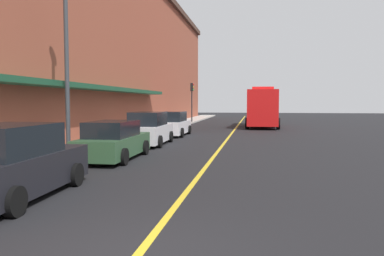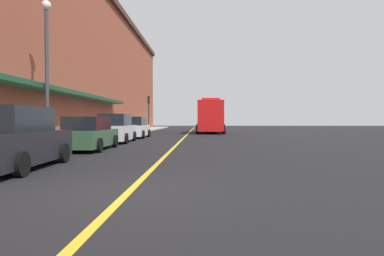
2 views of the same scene
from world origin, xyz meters
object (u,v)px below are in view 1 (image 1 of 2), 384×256
(parked_car_1, at_px, (114,141))
(parked_car_3, at_px, (173,124))
(street_lamp_left, at_px, (66,51))
(traffic_light_near, at_px, (192,95))
(parking_meter_0, at_px, (148,121))
(fire_truck, at_px, (263,109))
(parking_meter_1, at_px, (132,124))
(parked_car_2, at_px, (149,129))
(parked_car_0, at_px, (11,164))

(parked_car_1, xyz_separation_m, parked_car_3, (0.02, 11.30, 0.05))
(street_lamp_left, bearing_deg, traffic_light_near, 88.63)
(parked_car_1, height_order, parking_meter_0, parked_car_1)
(fire_truck, xyz_separation_m, parking_meter_0, (-7.75, -11.60, -0.67))
(parked_car_3, relative_size, street_lamp_left, 0.66)
(parking_meter_1, bearing_deg, parked_car_1, -77.84)
(parked_car_2, distance_m, fire_truck, 17.49)
(parked_car_3, distance_m, parking_meter_1, 4.88)
(fire_truck, bearing_deg, parking_meter_0, -32.64)
(fire_truck, relative_size, parking_meter_0, 6.63)
(traffic_light_near, bearing_deg, parked_car_0, -87.88)
(parked_car_0, height_order, fire_truck, fire_truck)
(parked_car_3, height_order, street_lamp_left, street_lamp_left)
(parking_meter_1, relative_size, traffic_light_near, 0.31)
(parking_meter_0, relative_size, parking_meter_1, 1.00)
(parked_car_0, relative_size, parked_car_1, 1.01)
(parked_car_1, height_order, street_lamp_left, street_lamp_left)
(parked_car_0, height_order, parking_meter_0, parked_car_0)
(fire_truck, height_order, parking_meter_0, fire_truck)
(parked_car_0, relative_size, parked_car_2, 1.02)
(parked_car_0, distance_m, parking_meter_1, 13.24)
(parked_car_0, bearing_deg, parked_car_1, -3.14)
(parked_car_2, xyz_separation_m, fire_truck, (6.37, 16.26, 0.90))
(parked_car_0, distance_m, parking_meter_0, 16.70)
(parked_car_0, relative_size, street_lamp_left, 0.69)
(parked_car_3, relative_size, parking_meter_0, 3.45)
(parked_car_1, height_order, parked_car_2, parked_car_2)
(parked_car_0, xyz_separation_m, parking_meter_0, (-1.33, 16.65, 0.22))
(fire_truck, relative_size, traffic_light_near, 2.05)
(fire_truck, bearing_deg, traffic_light_near, -127.16)
(parked_car_0, distance_m, parked_car_3, 17.82)
(parked_car_2, height_order, street_lamp_left, street_lamp_left)
(parked_car_2, height_order, parking_meter_1, parked_car_2)
(parked_car_2, xyz_separation_m, parked_car_3, (0.08, 5.84, -0.05))
(street_lamp_left, distance_m, traffic_light_near, 27.69)
(fire_truck, height_order, street_lamp_left, street_lamp_left)
(parked_car_0, relative_size, parking_meter_0, 3.60)
(parked_car_0, xyz_separation_m, parked_car_1, (0.10, 6.52, -0.10))
(street_lamp_left, xyz_separation_m, traffic_light_near, (0.66, 27.66, -1.24))
(parked_car_3, distance_m, parking_meter_0, 1.89)
(parked_car_3, bearing_deg, parked_car_2, 179.49)
(parked_car_3, height_order, parking_meter_1, parked_car_3)
(parked_car_0, xyz_separation_m, parking_meter_1, (-1.33, 13.18, 0.22))
(parked_car_1, relative_size, street_lamp_left, 0.69)
(parked_car_2, bearing_deg, parked_car_3, -2.11)
(parked_car_3, xyz_separation_m, parking_meter_0, (-1.45, -1.17, 0.27))
(parked_car_1, distance_m, traffic_light_near, 27.92)
(parked_car_0, relative_size, parked_car_3, 1.05)
(parked_car_2, bearing_deg, traffic_light_near, 2.03)
(parking_meter_0, xyz_separation_m, traffic_light_near, (0.06, 17.66, 2.10))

